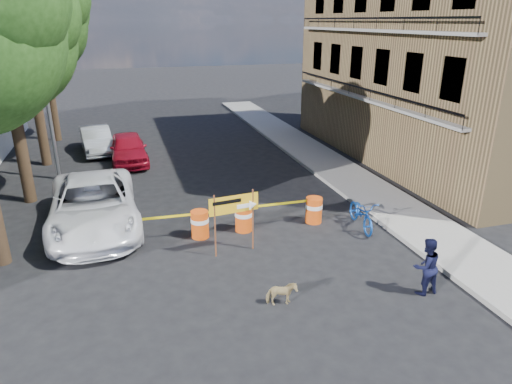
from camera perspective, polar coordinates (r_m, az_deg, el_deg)
ground at (r=13.36m, az=-0.94°, el=-8.77°), size 120.00×120.00×0.00m
sidewalk_east at (r=20.62m, az=11.23°, el=1.92°), size 2.40×40.00×0.15m
apartment_building at (r=24.45m, az=22.76°, el=17.85°), size 8.00×16.00×12.00m
tree_mid_a at (r=18.58m, az=-29.13°, el=16.49°), size 5.25×5.00×8.68m
tree_mid_b at (r=23.49m, az=-27.01°, el=18.95°), size 5.67×5.40×9.62m
tree_far at (r=28.45m, az=-25.24°, el=18.14°), size 5.04×4.80×8.84m
streetlamp at (r=21.02m, az=-24.86°, el=12.85°), size 1.25×0.18×8.00m
barrel_far_left at (r=14.66m, az=-15.56°, el=-4.72°), size 0.58×0.58×0.90m
barrel_mid_left at (r=14.72m, az=-7.03°, el=-3.95°), size 0.58×0.58×0.90m
barrel_mid_right at (r=15.06m, az=-1.56°, el=-3.20°), size 0.58×0.58×0.90m
barrel_far_right at (r=15.81m, az=7.24°, el=-2.18°), size 0.58×0.58×0.90m
detour_sign at (r=13.34m, az=-1.94°, el=-1.97°), size 1.51×0.31×1.95m
pedestrian at (r=12.39m, az=20.49°, el=-8.70°), size 0.78×0.62×1.53m
bicycle at (r=15.47m, az=13.17°, el=-1.00°), size 0.83×1.13×1.99m
dog at (r=11.41m, az=3.20°, el=-12.60°), size 0.78×0.43×0.63m
suv_white at (r=16.05m, az=-19.64°, el=-1.50°), size 3.01×6.13×1.68m
sedan_red at (r=23.17m, az=-15.68°, el=5.28°), size 1.83×4.26×1.44m
sedan_silver at (r=25.54m, az=-19.33°, el=6.16°), size 1.93×4.21×1.34m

